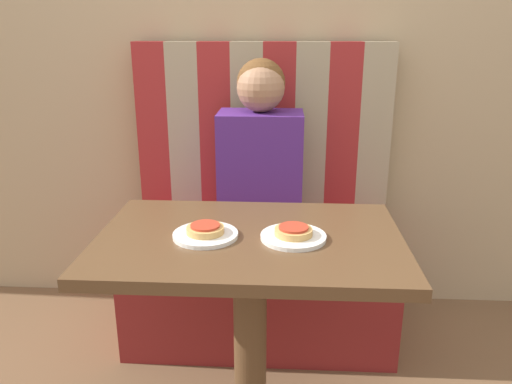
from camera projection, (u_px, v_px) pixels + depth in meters
The scene contains 9 objects.
wall_back at pixel (265, 24), 2.15m from camera, with size 7.00×0.05×2.60m.
booth_seat at pixel (260, 281), 2.17m from camera, with size 1.10×0.56×0.48m.
booth_backrest at pixel (263, 131), 2.19m from camera, with size 1.10×0.09×0.75m.
dining_table at pixel (250, 274), 1.45m from camera, with size 0.86×0.57×0.72m.
person at pixel (261, 151), 1.99m from camera, with size 0.33×0.23×0.70m.
plate_left at pixel (206, 235), 1.40m from camera, with size 0.18×0.18×0.01m.
plate_right at pixel (293, 237), 1.39m from camera, with size 0.18×0.18×0.01m.
pizza_left at pixel (205, 229), 1.39m from camera, with size 0.11×0.11×0.03m.
pizza_right at pixel (294, 231), 1.38m from camera, with size 0.11×0.11×0.03m.
Camera 1 is at (0.09, -1.30, 1.28)m, focal length 35.00 mm.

